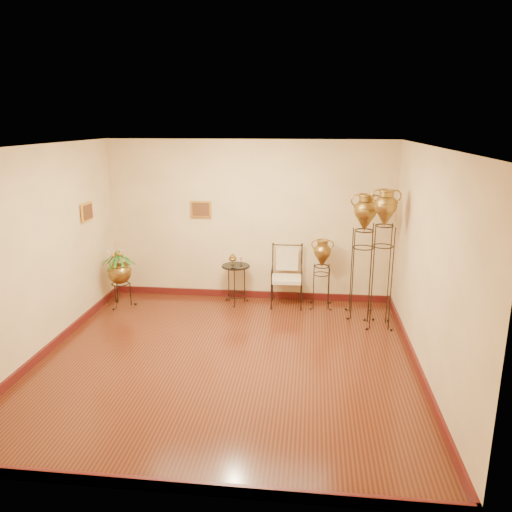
# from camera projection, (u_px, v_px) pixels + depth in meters

# --- Properties ---
(ground) EXTENTS (5.00, 5.00, 0.00)m
(ground) POSITION_uv_depth(u_px,v_px,m) (227.00, 360.00, 6.67)
(ground) COLOR #562414
(ground) RESTS_ON ground
(room_shell) EXTENTS (5.02, 5.02, 2.81)m
(room_shell) POSITION_uv_depth(u_px,v_px,m) (224.00, 233.00, 6.23)
(room_shell) COLOR beige
(room_shell) RESTS_ON ground
(amphora_tall) EXTENTS (0.49, 0.49, 2.16)m
(amphora_tall) POSITION_uv_depth(u_px,v_px,m) (382.00, 258.00, 7.50)
(amphora_tall) COLOR black
(amphora_tall) RESTS_ON ground
(amphora_mid) EXTENTS (0.58, 0.58, 2.03)m
(amphora_mid) POSITION_uv_depth(u_px,v_px,m) (363.00, 255.00, 7.94)
(amphora_mid) COLOR black
(amphora_mid) RESTS_ON ground
(amphora_short) EXTENTS (0.42, 0.42, 1.20)m
(amphora_short) POSITION_uv_depth(u_px,v_px,m) (322.00, 273.00, 8.44)
(amphora_short) COLOR black
(amphora_short) RESTS_ON ground
(planter_urn) EXTENTS (0.82, 0.82, 1.15)m
(planter_urn) POSITION_uv_depth(u_px,v_px,m) (119.00, 270.00, 8.48)
(planter_urn) COLOR black
(planter_urn) RESTS_ON ground
(armchair) EXTENTS (0.60, 0.56, 1.04)m
(armchair) POSITION_uv_depth(u_px,v_px,m) (287.00, 277.00, 8.52)
(armchair) COLOR black
(armchair) RESTS_ON ground
(side_table) EXTENTS (0.60, 0.60, 0.87)m
(side_table) POSITION_uv_depth(u_px,v_px,m) (236.00, 283.00, 8.66)
(side_table) COLOR black
(side_table) RESTS_ON ground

